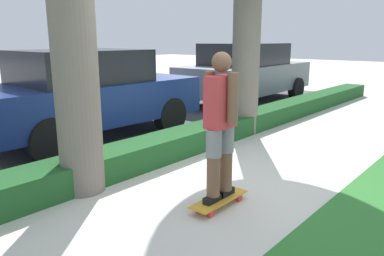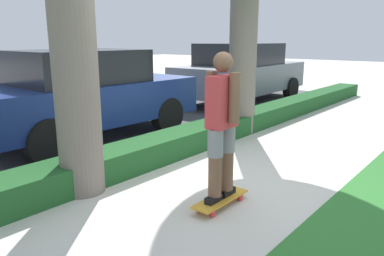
# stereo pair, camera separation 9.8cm
# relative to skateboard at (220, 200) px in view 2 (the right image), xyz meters

# --- Properties ---
(ground_plane) EXTENTS (60.00, 60.00, 0.00)m
(ground_plane) POSITION_rel_skateboard_xyz_m (0.60, 0.11, -0.08)
(ground_plane) COLOR beige
(street_asphalt) EXTENTS (18.54, 5.00, 0.01)m
(street_asphalt) POSITION_rel_skateboard_xyz_m (0.60, 4.31, -0.07)
(street_asphalt) COLOR #474749
(street_asphalt) RESTS_ON ground_plane
(hedge_row) EXTENTS (18.54, 0.60, 0.37)m
(hedge_row) POSITION_rel_skateboard_xyz_m (0.60, 1.71, 0.11)
(hedge_row) COLOR #1E5123
(hedge_row) RESTS_ON ground_plane
(skateboard) EXTENTS (0.79, 0.24, 0.10)m
(skateboard) POSITION_rel_skateboard_xyz_m (0.00, 0.00, 0.00)
(skateboard) COLOR gold
(skateboard) RESTS_ON ground_plane
(skater_person) EXTENTS (0.49, 0.41, 1.61)m
(skater_person) POSITION_rel_skateboard_xyz_m (0.00, 0.00, 0.88)
(skater_person) COLOR black
(skater_person) RESTS_ON skateboard
(parked_car_middle) EXTENTS (4.20, 1.97, 1.65)m
(parked_car_middle) POSITION_rel_skateboard_xyz_m (0.80, 3.67, 0.78)
(parked_car_middle) COLOR navy
(parked_car_middle) RESTS_ON ground_plane
(parked_car_rear) EXTENTS (4.76, 2.12, 1.71)m
(parked_car_rear) POSITION_rel_skateboard_xyz_m (6.33, 3.74, 0.80)
(parked_car_rear) COLOR slate
(parked_car_rear) RESTS_ON ground_plane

